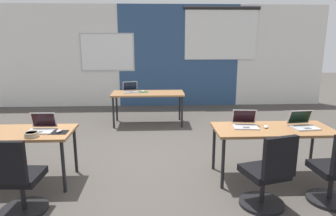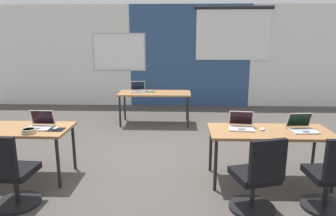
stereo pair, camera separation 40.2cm
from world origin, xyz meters
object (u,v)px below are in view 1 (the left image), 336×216
object	(u,v)px
mouse_near_left_inner	(59,131)
chair_near_right_inner	(267,178)
mouse_far_left	(143,91)
mouse_near_right_inner	(266,127)
chair_near_left_inner	(18,183)
chair_near_right_end	(336,175)
desk_near_right	(273,132)
snack_bowl	(31,134)
laptop_near_left_inner	(42,127)
desk_near_left	(11,136)
laptop_near_right_inner	(245,123)
laptop_near_right_end	(303,124)
laptop_far_left	(131,90)
desk_far_center	(148,95)

from	to	relation	value
mouse_near_left_inner	chair_near_right_inner	xyz separation A→B (m)	(2.51, -0.73, -0.36)
chair_near_right_inner	mouse_far_left	world-z (taller)	chair_near_right_inner
mouse_near_left_inner	mouse_near_right_inner	world-z (taller)	mouse_near_left_inner
chair_near_left_inner	chair_near_right_end	bearing A→B (deg)	-175.97
desk_near_right	mouse_far_left	size ratio (longest dim) A/B	15.56
chair_near_right_inner	snack_bowl	bearing A→B (deg)	-27.17
laptop_near_left_inner	desk_near_left	bearing A→B (deg)	-176.70
laptop_near_right_inner	mouse_near_right_inner	size ratio (longest dim) A/B	3.22
chair_near_right_end	mouse_near_right_inner	xyz separation A→B (m)	(-0.58, 0.76, 0.36)
laptop_near_right_end	chair_near_right_end	distance (m)	0.86
laptop_far_left	chair_near_right_inner	bearing A→B (deg)	-73.84
laptop_near_right_end	laptop_far_left	bearing A→B (deg)	126.21
laptop_near_right_end	laptop_near_right_inner	world-z (taller)	same
laptop_far_left	mouse_far_left	world-z (taller)	laptop_far_left
laptop_near_left_inner	mouse_far_left	size ratio (longest dim) A/B	3.27
desk_near_left	snack_bowl	world-z (taller)	snack_bowl
laptop_near_right_inner	snack_bowl	bearing A→B (deg)	-166.97
mouse_near_left_inner	snack_bowl	size ratio (longest dim) A/B	0.62
laptop_near_right_end	mouse_far_left	xyz separation A→B (m)	(-2.28, 2.86, -0.03)
laptop_near_right_end	mouse_near_right_inner	bearing A→B (deg)	174.42
laptop_near_left_inner	mouse_near_left_inner	distance (m)	0.26
mouse_near_right_inner	laptop_near_right_end	bearing A→B (deg)	-0.23
mouse_far_left	snack_bowl	bearing A→B (deg)	-112.46
chair_near_right_inner	desk_far_center	bearing A→B (deg)	-84.41
laptop_near_right_end	snack_bowl	bearing A→B (deg)	178.49
laptop_near_left_inner	mouse_far_left	world-z (taller)	laptop_near_left_inner
desk_near_right	chair_near_right_inner	distance (m)	0.91
desk_near_right	laptop_near_right_end	distance (m)	0.44
chair_near_right_end	mouse_far_left	size ratio (longest dim) A/B	8.95
laptop_near_left_inner	laptop_near_right_inner	distance (m)	2.74
mouse_near_left_inner	chair_near_left_inner	xyz separation A→B (m)	(-0.25, -0.73, -0.36)
desk_far_center	laptop_near_right_end	distance (m)	3.54
laptop_near_right_end	laptop_far_left	size ratio (longest dim) A/B	0.95
desk_near_left	mouse_near_left_inner	distance (m)	0.66
desk_far_center	laptop_near_right_inner	size ratio (longest dim) A/B	4.40
laptop_far_left	desk_far_center	bearing A→B (deg)	-24.24
chair_near_left_inner	laptop_near_right_inner	xyz separation A→B (m)	(2.74, 0.88, 0.39)
desk_far_center	chair_near_left_inner	distance (m)	3.85
desk_far_center	snack_bowl	xyz separation A→B (m)	(-1.39, -3.03, 0.10)
desk_near_left	mouse_far_left	size ratio (longest dim) A/B	15.56
mouse_near_left_inner	desk_far_center	bearing A→B (deg)	68.95
desk_near_right	mouse_near_right_inner	world-z (taller)	mouse_near_right_inner
chair_near_left_inner	chair_near_right_end	distance (m)	3.59
chair_near_right_inner	mouse_far_left	distance (m)	3.98
desk_near_right	laptop_far_left	distance (m)	3.61
laptop_near_right_end	laptop_far_left	world-z (taller)	laptop_far_left
desk_near_right	chair_near_right_inner	xyz separation A→B (m)	(-0.35, -0.79, -0.28)
chair_near_right_end	chair_near_right_inner	distance (m)	0.83
desk_near_right	snack_bowl	xyz separation A→B (m)	(-3.14, -0.23, 0.10)
snack_bowl	desk_far_center	bearing A→B (deg)	65.35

